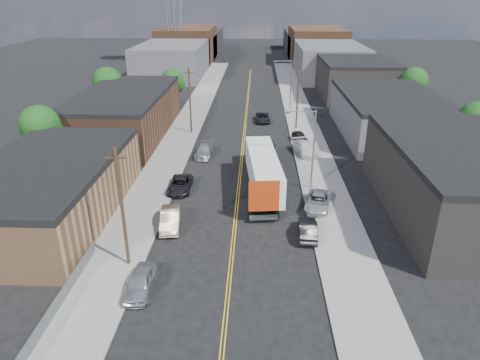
# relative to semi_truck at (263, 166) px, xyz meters

# --- Properties ---
(ground) EXTENTS (260.00, 260.00, 0.00)m
(ground) POSITION_rel_semi_truck_xyz_m (-2.68, 34.59, -2.49)
(ground) COLOR black
(ground) RESTS_ON ground
(centerline) EXTENTS (0.32, 120.00, 0.01)m
(centerline) POSITION_rel_semi_truck_xyz_m (-2.68, 19.59, -2.49)
(centerline) COLOR gold
(centerline) RESTS_ON ground
(sidewalk_left) EXTENTS (5.00, 140.00, 0.15)m
(sidewalk_left) POSITION_rel_semi_truck_xyz_m (-12.18, 19.59, -2.42)
(sidewalk_left) COLOR slate
(sidewalk_left) RESTS_ON ground
(sidewalk_right) EXTENTS (5.00, 140.00, 0.15)m
(sidewalk_right) POSITION_rel_semi_truck_xyz_m (6.82, 19.59, -2.42)
(sidewalk_right) COLOR slate
(sidewalk_right) RESTS_ON ground
(warehouse_tan) EXTENTS (12.00, 22.00, 5.60)m
(warehouse_tan) POSITION_rel_semi_truck_xyz_m (-20.68, -7.41, 0.31)
(warehouse_tan) COLOR #8C6140
(warehouse_tan) RESTS_ON ground
(warehouse_brown) EXTENTS (12.00, 26.00, 6.60)m
(warehouse_brown) POSITION_rel_semi_truck_xyz_m (-20.68, 18.59, 0.81)
(warehouse_brown) COLOR #4A2E1D
(warehouse_brown) RESTS_ON ground
(industrial_right_a) EXTENTS (14.00, 22.00, 7.10)m
(industrial_right_a) POSITION_rel_semi_truck_xyz_m (19.31, -5.41, 1.06)
(industrial_right_a) COLOR black
(industrial_right_a) RESTS_ON ground
(industrial_right_b) EXTENTS (14.00, 24.00, 6.10)m
(industrial_right_b) POSITION_rel_semi_truck_xyz_m (19.32, 20.59, 0.56)
(industrial_right_b) COLOR #3C3C3E
(industrial_right_b) RESTS_ON ground
(industrial_right_c) EXTENTS (14.00, 22.00, 7.60)m
(industrial_right_c) POSITION_rel_semi_truck_xyz_m (19.32, 46.59, 1.31)
(industrial_right_c) COLOR black
(industrial_right_c) RESTS_ON ground
(skyline_left_a) EXTENTS (16.00, 30.00, 8.00)m
(skyline_left_a) POSITION_rel_semi_truck_xyz_m (-22.68, 69.59, 1.51)
(skyline_left_a) COLOR #3C3C3E
(skyline_left_a) RESTS_ON ground
(skyline_right_a) EXTENTS (16.00, 30.00, 8.00)m
(skyline_right_a) POSITION_rel_semi_truck_xyz_m (17.32, 69.59, 1.51)
(skyline_right_a) COLOR #3C3C3E
(skyline_right_a) RESTS_ON ground
(skyline_left_b) EXTENTS (16.00, 26.00, 10.00)m
(skyline_left_b) POSITION_rel_semi_truck_xyz_m (-22.68, 94.59, 2.51)
(skyline_left_b) COLOR #4A2E1D
(skyline_left_b) RESTS_ON ground
(skyline_right_b) EXTENTS (16.00, 26.00, 10.00)m
(skyline_right_b) POSITION_rel_semi_truck_xyz_m (17.32, 94.59, 2.51)
(skyline_right_b) COLOR #4A2E1D
(skyline_right_b) RESTS_ON ground
(skyline_left_c) EXTENTS (16.00, 40.00, 7.00)m
(skyline_left_c) POSITION_rel_semi_truck_xyz_m (-22.68, 114.59, 1.01)
(skyline_left_c) COLOR black
(skyline_left_c) RESTS_ON ground
(skyline_right_c) EXTENTS (16.00, 40.00, 7.00)m
(skyline_right_c) POSITION_rel_semi_truck_xyz_m (17.32, 114.59, 1.01)
(skyline_right_c) COLOR black
(skyline_right_c) RESTS_ON ground
(streetlight_near) EXTENTS (3.39, 0.25, 9.00)m
(streetlight_near) POSITION_rel_semi_truck_xyz_m (4.92, -0.41, 2.83)
(streetlight_near) COLOR gray
(streetlight_near) RESTS_ON ground
(streetlight_far) EXTENTS (3.39, 0.25, 9.00)m
(streetlight_far) POSITION_rel_semi_truck_xyz_m (4.92, 34.59, 2.83)
(streetlight_far) COLOR gray
(streetlight_far) RESTS_ON ground
(utility_pole_left_near) EXTENTS (1.60, 0.26, 10.00)m
(utility_pole_left_near) POSITION_rel_semi_truck_xyz_m (-10.88, -15.41, 2.64)
(utility_pole_left_near) COLOR black
(utility_pole_left_near) RESTS_ON ground
(utility_pole_left_far) EXTENTS (1.60, 0.26, 10.00)m
(utility_pole_left_far) POSITION_rel_semi_truck_xyz_m (-10.88, 19.59, 2.64)
(utility_pole_left_far) COLOR black
(utility_pole_left_far) RESTS_ON ground
(utility_pole_right) EXTENTS (1.60, 0.26, 10.00)m
(utility_pole_right) POSITION_rel_semi_truck_xyz_m (5.52, 22.59, 2.64)
(utility_pole_right) COLOR black
(utility_pole_right) RESTS_ON ground
(chainlink_fence) EXTENTS (0.05, 16.00, 1.22)m
(chainlink_fence) POSITION_rel_semi_truck_xyz_m (-14.18, -21.91, -1.84)
(chainlink_fence) COLOR slate
(chainlink_fence) RESTS_ON ground
(tree_left_near) EXTENTS (4.85, 4.76, 7.91)m
(tree_left_near) POSITION_rel_semi_truck_xyz_m (-26.62, 4.59, 2.68)
(tree_left_near) COLOR black
(tree_left_near) RESTS_ON ground
(tree_left_mid) EXTENTS (5.10, 5.04, 8.37)m
(tree_left_mid) POSITION_rel_semi_truck_xyz_m (-26.62, 29.59, 2.99)
(tree_left_mid) COLOR black
(tree_left_mid) RESTS_ON ground
(tree_left_far) EXTENTS (4.35, 4.20, 6.97)m
(tree_left_far) POSITION_rel_semi_truck_xyz_m (-16.62, 36.59, 2.07)
(tree_left_far) COLOR black
(tree_left_far) RESTS_ON ground
(tree_right_near) EXTENTS (4.60, 4.48, 7.44)m
(tree_right_near) POSITION_rel_semi_truck_xyz_m (27.38, 10.59, 2.38)
(tree_right_near) COLOR black
(tree_right_near) RESTS_ON ground
(tree_right_far) EXTENTS (4.85, 4.76, 7.91)m
(tree_right_far) POSITION_rel_semi_truck_xyz_m (27.38, 34.59, 2.68)
(tree_right_far) COLOR black
(tree_right_far) RESTS_ON ground
(semi_truck) EXTENTS (4.09, 16.93, 4.38)m
(semi_truck) POSITION_rel_semi_truck_xyz_m (0.00, 0.00, 0.00)
(semi_truck) COLOR silver
(semi_truck) RESTS_ON ground
(car_left_a) EXTENTS (1.83, 4.50, 1.53)m
(car_left_a) POSITION_rel_semi_truck_xyz_m (-9.08, -18.69, -1.73)
(car_left_a) COLOR #A6A9AB
(car_left_a) RESTS_ON ground
(car_left_b) EXTENTS (2.36, 5.08, 1.61)m
(car_left_b) POSITION_rel_semi_truck_xyz_m (-8.68, -9.28, -1.69)
(car_left_b) COLOR #9F8468
(car_left_b) RESTS_ON ground
(car_left_c) EXTENTS (2.37, 5.04, 1.39)m
(car_left_c) POSITION_rel_semi_truck_xyz_m (-9.08, -1.30, -1.80)
(car_left_c) COLOR black
(car_left_c) RESTS_ON ground
(car_left_d) EXTENTS (2.32, 5.18, 1.48)m
(car_left_d) POSITION_rel_semi_truck_xyz_m (-7.68, 9.51, -1.76)
(car_left_d) COLOR #9C9EA1
(car_left_d) RESTS_ON ground
(car_right_oncoming) EXTENTS (1.80, 4.56, 1.48)m
(car_right_oncoming) POSITION_rel_semi_truck_xyz_m (3.92, -10.47, -1.76)
(car_right_oncoming) COLOR black
(car_right_oncoming) RESTS_ON ground
(car_right_lot_a) EXTENTS (3.42, 5.40, 1.39)m
(car_right_lot_a) POSITION_rel_semi_truck_xyz_m (5.52, -5.05, -1.65)
(car_right_lot_a) COLOR #ADAFB3
(car_right_lot_a) RESTS_ON sidewalk_right
(car_right_lot_b) EXTENTS (3.43, 5.76, 1.56)m
(car_right_lot_b) POSITION_rel_semi_truck_xyz_m (5.74, 10.59, -1.56)
(car_right_lot_b) COLOR silver
(car_right_lot_b) RESTS_ON sidewalk_right
(car_right_lot_c) EXTENTS (2.37, 4.14, 1.33)m
(car_right_lot_c) POSITION_rel_semi_truck_xyz_m (5.52, 15.88, -1.68)
(car_right_lot_c) COLOR black
(car_right_lot_c) RESTS_ON sidewalk_right
(car_ahead_truck) EXTENTS (2.47, 5.05, 1.38)m
(car_ahead_truck) POSITION_rel_semi_truck_xyz_m (0.20, 26.24, -1.80)
(car_ahead_truck) COLOR black
(car_ahead_truck) RESTS_ON ground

